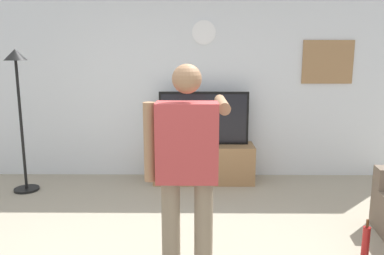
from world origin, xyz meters
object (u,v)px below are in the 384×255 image
Objects in this scene: framed_picture at (328,62)px; person_standing_nearer_lamp at (187,165)px; wall_clock at (204,32)px; tv_stand at (204,163)px; television at (204,118)px; beverage_bottle at (366,242)px; floor_lamp at (18,91)px.

person_standing_nearer_lamp is at bearing -124.75° from framed_picture.
framed_picture is at bearing 55.25° from person_standing_nearer_lamp.
wall_clock is 0.46× the size of framed_picture.
person_standing_nearer_lamp is (-1.93, -2.78, -0.69)m from framed_picture.
framed_picture is 3.46m from person_standing_nearer_lamp.
wall_clock is at bearing 90.00° from tv_stand.
tv_stand is 1.13× the size of television.
framed_picture is at bearing 81.22° from beverage_bottle.
person_standing_nearer_lamp is (-0.18, -2.78, -1.10)m from wall_clock.
tv_stand is at bearing -170.45° from framed_picture.
wall_clock reaches higher than television.
framed_picture is 0.42× the size of person_standing_nearer_lamp.
beverage_bottle is (-0.36, -2.35, -1.52)m from framed_picture.
tv_stand is 1.83m from wall_clock.
floor_lamp is 5.13× the size of beverage_bottle.
tv_stand is 1.95× the size of framed_picture.
person_standing_nearer_lamp is at bearing -94.01° from television.
framed_picture is (1.75, 0.00, -0.41)m from wall_clock.
person_standing_nearer_lamp is 1.83m from beverage_bottle.
tv_stand is 0.76× the size of floor_lamp.
television is at bearing -90.00° from wall_clock.
wall_clock is at bearing 15.92° from floor_lamp.
floor_lamp is (-4.11, -0.68, -0.35)m from framed_picture.
framed_picture reaches higher than person_standing_nearer_lamp.
framed_picture is 1.99× the size of beverage_bottle.
framed_picture is at bearing 9.37° from floor_lamp.
person_standing_nearer_lamp is at bearing -43.96° from floor_lamp.
person_standing_nearer_lamp is (-0.18, -2.53, 0.08)m from television.
floor_lamp reaches higher than television.
television is 2.44m from floor_lamp.
tv_stand is at bearing 9.23° from floor_lamp.
wall_clock reaches higher than person_standing_nearer_lamp.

